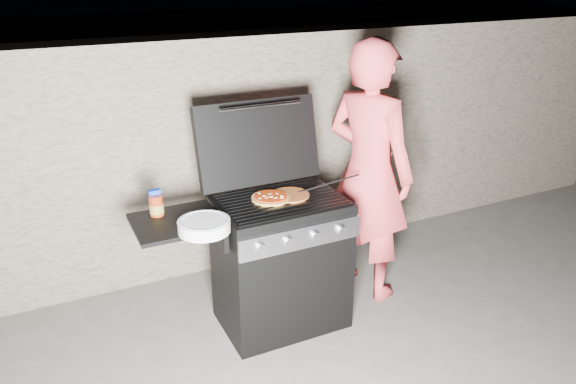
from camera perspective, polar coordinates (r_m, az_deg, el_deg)
name	(u,v)px	position (r m, az deg, el deg)	size (l,w,h in m)	color
ground	(281,320)	(3.98, -0.67, -12.86)	(50.00, 50.00, 0.00)	#4E4A46
stone_wall	(224,153)	(4.44, -6.48, 4.01)	(8.00, 0.35, 1.80)	#83715A
gas_grill	(246,271)	(3.65, -4.29, -7.98)	(1.34, 0.79, 0.91)	black
pizza_topped	(271,197)	(3.52, -1.76, -0.54)	(0.24, 0.24, 0.03)	#B49439
pizza_plain	(290,195)	(3.57, 0.21, -0.31)	(0.25, 0.25, 0.01)	#CB6728
sauce_jar	(156,205)	(3.39, -13.23, -1.32)	(0.08, 0.08, 0.13)	maroon
blue_carton	(155,202)	(3.41, -13.32, -0.96)	(0.07, 0.04, 0.15)	#0C2CA3
plate_stack	(204,226)	(3.16, -8.52, -3.42)	(0.29, 0.29, 0.07)	silver
person	(369,172)	(3.96, 8.19, 2.01)	(0.68, 0.44, 1.86)	#E34448
tongs	(328,184)	(3.65, 4.09, 0.83)	(0.01, 0.01, 0.44)	black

